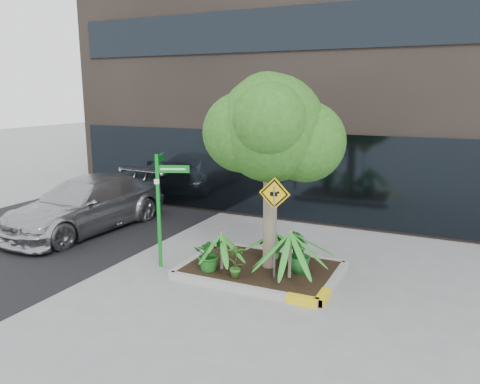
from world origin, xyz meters
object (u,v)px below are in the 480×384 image
at_px(parked_car, 86,204).
at_px(street_sign_post, 161,198).
at_px(cattle_sign, 274,211).
at_px(tree, 271,128).

height_order(parked_car, street_sign_post, street_sign_post).
bearing_deg(street_sign_post, cattle_sign, -22.93).
bearing_deg(parked_car, street_sign_post, -17.26).
relative_size(tree, cattle_sign, 2.05).
relative_size(tree, street_sign_post, 1.68).
bearing_deg(street_sign_post, tree, -8.17).
relative_size(parked_car, cattle_sign, 2.45).
bearing_deg(tree, street_sign_post, -164.78).
distance_m(parked_car, street_sign_post, 3.95).
bearing_deg(cattle_sign, street_sign_post, -179.87).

